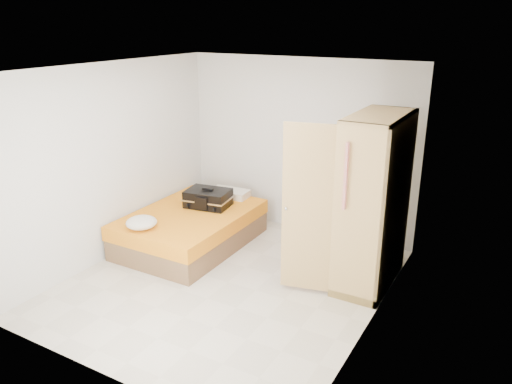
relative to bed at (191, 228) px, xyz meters
The scene contains 7 objects.
room 1.63m from the bed, 32.37° to the right, with size 4.00×4.02×2.60m.
bed is the anchor object (origin of this frame).
wardrobe 2.62m from the bed, ahead, with size 1.16×1.31×2.10m.
person 1.84m from the bed, ahead, with size 0.59×0.39×1.62m, color red.
suitcase 0.51m from the bed, 76.66° to the left, with size 0.70×0.56×0.28m.
round_cushion 0.86m from the bed, 106.01° to the right, with size 0.41×0.41×0.15m, color white.
pillow 0.91m from the bed, 81.44° to the left, with size 0.59×0.30×0.11m, color white.
Camera 1 is at (3.02, -4.60, 3.11)m, focal length 35.00 mm.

